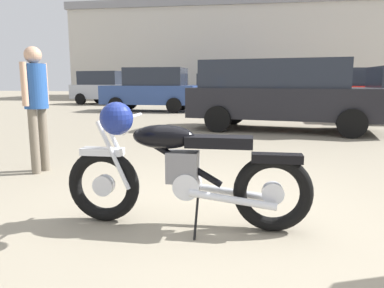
# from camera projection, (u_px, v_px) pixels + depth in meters

# --- Properties ---
(ground_plane) EXTENTS (80.00, 80.00, 0.00)m
(ground_plane) POSITION_uv_depth(u_px,v_px,m) (221.00, 217.00, 3.25)
(ground_plane) COLOR gray
(vintage_motorcycle) EXTENTS (2.08, 0.73, 1.07)m
(vintage_motorcycle) POSITION_uv_depth(u_px,v_px,m) (178.00, 170.00, 2.98)
(vintage_motorcycle) COLOR black
(vintage_motorcycle) RESTS_ON ground_plane
(bystander) EXTENTS (0.30, 0.46, 1.66)m
(bystander) POSITION_uv_depth(u_px,v_px,m) (36.00, 96.00, 4.73)
(bystander) COLOR #706656
(bystander) RESTS_ON ground_plane
(white_estate_far) EXTENTS (4.95, 2.62, 1.74)m
(white_estate_far) POSITION_uv_depth(u_px,v_px,m) (319.00, 89.00, 14.35)
(white_estate_far) COLOR black
(white_estate_far) RESTS_ON ground_plane
(red_hatchback_near) EXTENTS (3.99, 2.01, 1.78)m
(red_hatchback_near) POSITION_uv_depth(u_px,v_px,m) (152.00, 89.00, 15.01)
(red_hatchback_near) COLOR black
(red_hatchback_near) RESTS_ON ground_plane
(silver_sedan_mid) EXTENTS (4.06, 2.17, 1.78)m
(silver_sedan_mid) POSITION_uv_depth(u_px,v_px,m) (106.00, 87.00, 19.69)
(silver_sedan_mid) COLOR black
(silver_sedan_mid) RESTS_ON ground_plane
(blue_hatchback_right) EXTENTS (4.84, 2.28, 1.74)m
(blue_hatchback_right) POSITION_uv_depth(u_px,v_px,m) (281.00, 93.00, 9.03)
(blue_hatchback_right) COLOR black
(blue_hatchback_right) RESTS_ON ground_plane
(pale_sedan_back) EXTENTS (4.45, 2.52, 1.67)m
(pale_sedan_back) POSITION_uv_depth(u_px,v_px,m) (218.00, 89.00, 20.48)
(pale_sedan_back) COLOR black
(pale_sedan_back) RESTS_ON ground_plane
(industrial_building) EXTENTS (24.96, 12.86, 6.63)m
(industrial_building) POSITION_uv_depth(u_px,v_px,m) (241.00, 55.00, 28.67)
(industrial_building) COLOR beige
(industrial_building) RESTS_ON ground_plane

